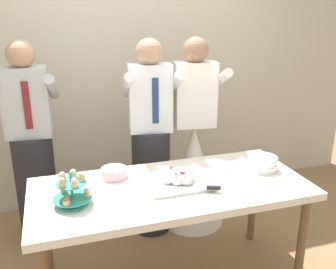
% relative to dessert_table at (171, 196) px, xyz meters
% --- Properties ---
extents(rear_wall, '(5.20, 0.10, 2.90)m').
position_rel_dessert_table_xyz_m(rear_wall, '(0.00, 1.48, 0.75)').
color(rear_wall, beige).
rests_on(rear_wall, ground_plane).
extents(dessert_table, '(1.80, 0.80, 0.78)m').
position_rel_dessert_table_xyz_m(dessert_table, '(0.00, 0.00, 0.00)').
color(dessert_table, silver).
rests_on(dessert_table, ground_plane).
extents(cupcake_stand, '(0.23, 0.23, 0.21)m').
position_rel_dessert_table_xyz_m(cupcake_stand, '(-0.63, -0.06, 0.16)').
color(cupcake_stand, teal).
rests_on(cupcake_stand, dessert_table).
extents(main_cake_tray, '(0.43, 0.35, 0.12)m').
position_rel_dessert_table_xyz_m(main_cake_tray, '(0.05, -0.01, 0.11)').
color(main_cake_tray, silver).
rests_on(main_cake_tray, dessert_table).
extents(plate_stack, '(0.21, 0.21, 0.10)m').
position_rel_dessert_table_xyz_m(plate_stack, '(0.70, 0.04, 0.12)').
color(plate_stack, white).
rests_on(plate_stack, dessert_table).
extents(round_cake, '(0.24, 0.24, 0.08)m').
position_rel_dessert_table_xyz_m(round_cake, '(-0.34, 0.21, 0.11)').
color(round_cake, white).
rests_on(round_cake, dessert_table).
extents(person_groom, '(0.52, 0.54, 1.66)m').
position_rel_dessert_table_xyz_m(person_groom, '(0.06, 0.73, 0.05)').
color(person_groom, '#232328').
rests_on(person_groom, ground_plane).
extents(person_bride, '(0.56, 0.56, 1.66)m').
position_rel_dessert_table_xyz_m(person_bride, '(0.45, 0.74, -0.12)').
color(person_bride, white).
rests_on(person_bride, ground_plane).
extents(person_guest, '(0.50, 0.52, 1.66)m').
position_rel_dessert_table_xyz_m(person_guest, '(-0.88, 0.88, 0.05)').
color(person_guest, '#232328').
rests_on(person_guest, ground_plane).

